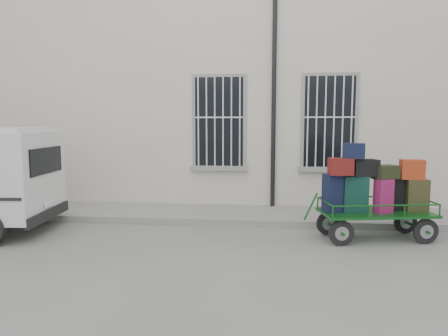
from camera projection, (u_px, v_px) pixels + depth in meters
name	position (u px, v px, depth m)	size (l,w,h in m)	color
ground	(223.00, 246.00, 7.24)	(80.00, 80.00, 0.00)	slate
building	(241.00, 98.00, 12.34)	(24.00, 5.15, 6.00)	beige
sidewalk	(232.00, 214.00, 9.41)	(24.00, 1.70, 0.15)	gray
luggage_cart	(374.00, 193.00, 7.56)	(2.48, 1.29, 1.85)	black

